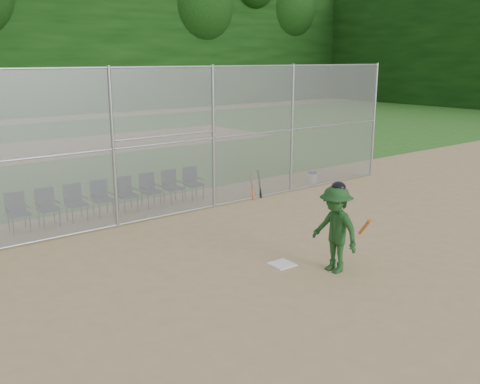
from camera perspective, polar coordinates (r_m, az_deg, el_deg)
ground at (r=11.16m, az=7.98°, el=-7.97°), size 100.00×100.00×0.00m
grass_strip at (r=26.56m, az=-21.04°, el=4.14°), size 100.00×100.00×0.00m
dirt_patch_far at (r=26.56m, az=-21.04°, el=4.15°), size 24.00×24.00×0.00m
backstop_fence at (r=14.42m, az=-6.14°, el=5.65°), size 16.09×0.09×4.00m
treeline at (r=28.19m, az=-23.32°, el=15.71°), size 81.00×60.00×11.00m
home_plate at (r=11.23m, az=4.49°, el=-7.68°), size 0.47×0.47×0.02m
batter_at_plate at (r=10.74m, az=10.13°, el=-3.88°), size 1.00×1.30×1.85m
water_cooler at (r=18.48m, az=7.75°, el=1.55°), size 0.30×0.30×0.38m
spare_bats at (r=16.26m, az=1.68°, el=0.78°), size 0.36×0.22×0.85m
chair_0 at (r=14.20m, az=-22.57°, el=-2.06°), size 0.54×0.52×0.96m
chair_1 at (r=14.39m, az=-19.77°, el=-1.60°), size 0.54×0.52×0.96m
chair_2 at (r=14.62m, az=-17.06°, el=-1.14°), size 0.54×0.52×0.96m
chair_3 at (r=14.88m, az=-14.43°, el=-0.70°), size 0.54×0.52×0.96m
chair_4 at (r=15.18m, az=-11.90°, el=-0.27°), size 0.54×0.52×0.96m
chair_5 at (r=15.50m, az=-9.48°, el=0.14°), size 0.54×0.52×0.96m
chair_6 at (r=15.85m, az=-7.15°, el=0.53°), size 0.54×0.52×0.96m
chair_7 at (r=16.22m, az=-4.93°, el=0.91°), size 0.54×0.52×0.96m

